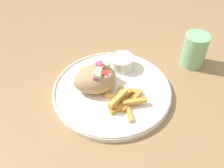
% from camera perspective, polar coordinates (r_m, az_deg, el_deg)
% --- Properties ---
extents(table, '(1.58, 1.58, 0.73)m').
position_cam_1_polar(table, '(0.75, 1.79, -4.45)').
color(table, '#9E7A51').
rests_on(table, ground_plane).
extents(plate, '(0.32, 0.32, 0.02)m').
position_cam_1_polar(plate, '(0.70, 0.00, -1.43)').
color(plate, white).
rests_on(plate, table).
extents(pita_sandwich_near, '(0.12, 0.08, 0.07)m').
position_cam_1_polar(pita_sandwich_near, '(0.67, -3.80, 0.50)').
color(pita_sandwich_near, tan).
rests_on(pita_sandwich_near, plate).
extents(pita_sandwich_far, '(0.11, 0.09, 0.06)m').
position_cam_1_polar(pita_sandwich_far, '(0.70, -3.40, 1.98)').
color(pita_sandwich_far, tan).
rests_on(pita_sandwich_far, plate).
extents(fries_pile, '(0.11, 0.11, 0.03)m').
position_cam_1_polar(fries_pile, '(0.65, 2.51, -3.57)').
color(fries_pile, gold).
rests_on(fries_pile, plate).
extents(sauce_ramekin, '(0.07, 0.07, 0.04)m').
position_cam_1_polar(sauce_ramekin, '(0.75, 2.16, 4.92)').
color(sauce_ramekin, white).
rests_on(sauce_ramekin, plate).
extents(water_glass, '(0.07, 0.07, 0.10)m').
position_cam_1_polar(water_glass, '(0.80, 17.40, 6.83)').
color(water_glass, '#8CCC93').
rests_on(water_glass, table).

